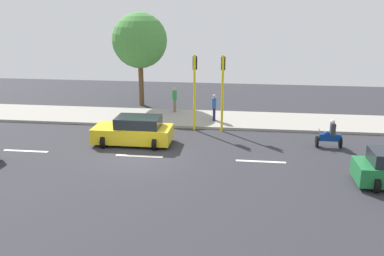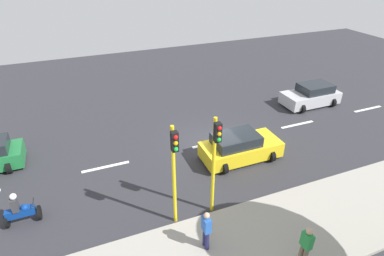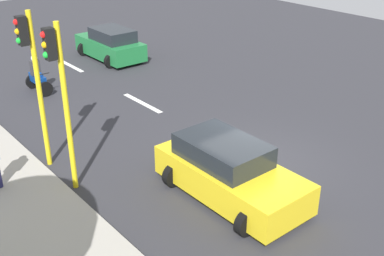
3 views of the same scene
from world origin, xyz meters
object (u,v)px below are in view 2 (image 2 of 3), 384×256
object	(u,v)px
car_yellow_cab	(240,147)
traffic_light_midblock	(215,155)
car_silver	(311,95)
pedestrian_by_tree	(206,229)
pedestrian_near_signal	(306,245)
motorcycle	(20,210)
traffic_light_corner	(174,165)

from	to	relation	value
car_yellow_cab	traffic_light_midblock	size ratio (longest dim) A/B	0.93
car_silver	pedestrian_by_tree	world-z (taller)	pedestrian_by_tree
pedestrian_near_signal	pedestrian_by_tree	world-z (taller)	same
motorcycle	traffic_light_midblock	size ratio (longest dim) A/B	0.34
pedestrian_near_signal	pedestrian_by_tree	xyz separation A→B (m)	(-1.87, -2.84, 0.00)
pedestrian_by_tree	traffic_light_corner	xyz separation A→B (m)	(-1.65, -0.58, 1.87)
car_yellow_cab	pedestrian_by_tree	xyz separation A→B (m)	(4.65, -3.98, 0.35)
car_silver	pedestrian_near_signal	xyz separation A→B (m)	(10.48, -9.11, 0.35)
motorcycle	traffic_light_corner	bearing A→B (deg)	68.26
pedestrian_near_signal	traffic_light_midblock	distance (m)	4.37
traffic_light_corner	traffic_light_midblock	xyz separation A→B (m)	(0.00, 1.64, 0.00)
pedestrian_by_tree	traffic_light_corner	world-z (taller)	traffic_light_corner
pedestrian_near_signal	traffic_light_corner	distance (m)	5.26
motorcycle	traffic_light_corner	world-z (taller)	traffic_light_corner
car_yellow_cab	pedestrian_near_signal	distance (m)	6.63
car_silver	traffic_light_corner	distance (m)	14.51
motorcycle	traffic_light_midblock	xyz separation A→B (m)	(2.31, 7.43, 2.29)
car_silver	pedestrian_near_signal	world-z (taller)	pedestrian_near_signal
car_yellow_cab	pedestrian_by_tree	bearing A→B (deg)	-40.58
car_silver	traffic_light_midblock	world-z (taller)	traffic_light_midblock
motorcycle	traffic_light_midblock	world-z (taller)	traffic_light_midblock
motorcycle	pedestrian_by_tree	size ratio (longest dim) A/B	0.91
traffic_light_midblock	traffic_light_corner	bearing A→B (deg)	-90.00
pedestrian_near_signal	traffic_light_midblock	size ratio (longest dim) A/B	0.38
pedestrian_near_signal	motorcycle	bearing A→B (deg)	-122.33
pedestrian_by_tree	motorcycle	bearing A→B (deg)	-121.86
car_silver	pedestrian_near_signal	distance (m)	13.89
car_yellow_cab	traffic_light_corner	distance (m)	5.90
motorcycle	car_yellow_cab	bearing A→B (deg)	93.80
car_silver	traffic_light_corner	xyz separation A→B (m)	(6.95, -12.54, 2.22)
traffic_light_corner	motorcycle	bearing A→B (deg)	-111.74
pedestrian_by_tree	traffic_light_midblock	world-z (taller)	traffic_light_midblock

